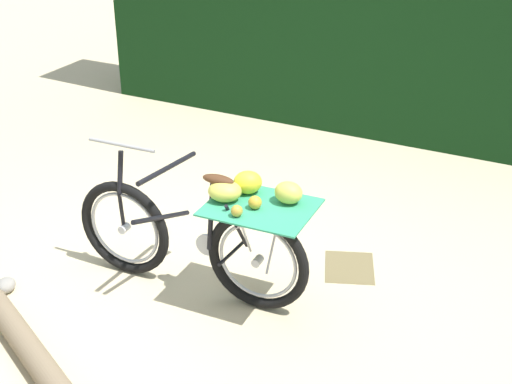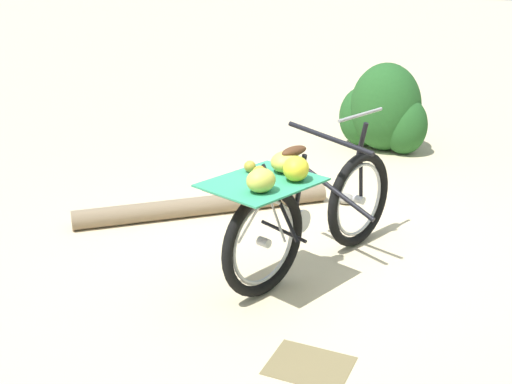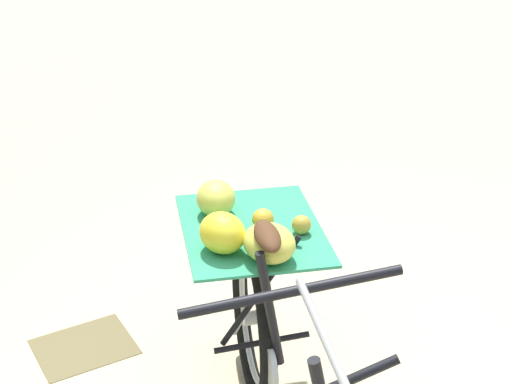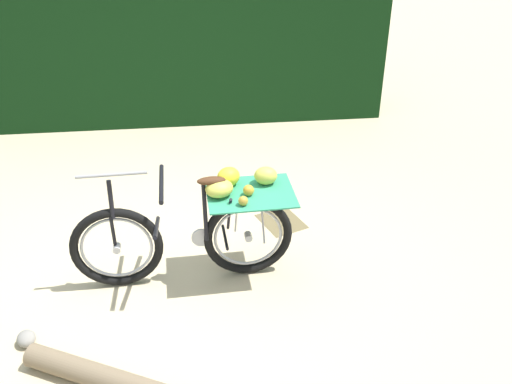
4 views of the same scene
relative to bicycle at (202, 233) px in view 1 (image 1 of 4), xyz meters
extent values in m
plane|color=beige|center=(0.31, 0.10, -0.48)|extent=(60.00, 60.00, 0.00)
torus|color=black|center=(0.20, 0.60, -0.11)|extent=(0.31, 0.71, 0.73)
torus|color=#B7B7BC|center=(0.20, 0.60, -0.11)|extent=(0.21, 0.54, 0.57)
cylinder|color=#B7B7BC|center=(0.20, 0.60, -0.11)|extent=(0.10, 0.08, 0.06)
torus|color=black|center=(-0.15, -0.40, -0.11)|extent=(0.31, 0.71, 0.73)
torus|color=#B7B7BC|center=(-0.15, -0.40, -0.11)|extent=(0.21, 0.54, 0.57)
cylinder|color=#B7B7BC|center=(-0.15, -0.40, -0.11)|extent=(0.10, 0.08, 0.06)
cylinder|color=black|center=(0.09, 0.29, 0.05)|extent=(0.67, 0.26, 0.30)
cylinder|color=black|center=(0.07, 0.22, 0.44)|extent=(0.69, 0.27, 0.11)
cylinder|color=black|center=(-0.03, -0.07, 0.16)|extent=(0.12, 0.07, 0.49)
cylinder|color=black|center=(-0.08, -0.22, -0.10)|extent=(0.37, 0.15, 0.05)
cylinder|color=black|center=(-0.10, -0.25, 0.12)|extent=(0.31, 0.13, 0.47)
cylinder|color=black|center=(0.20, 0.61, 0.04)|extent=(0.05, 0.04, 0.30)
cylinder|color=black|center=(0.20, 0.59, 0.34)|extent=(0.10, 0.07, 0.30)
cylinder|color=gray|center=(0.19, 0.56, 0.54)|extent=(0.19, 0.50, 0.02)
ellipsoid|color=#4C2D19|center=(-0.05, -0.13, 0.43)|extent=(0.16, 0.24, 0.06)
cylinder|color=#B7B7BC|center=(-0.02, -0.04, -0.08)|extent=(0.07, 0.16, 0.16)
cylinder|color=#B7B7BC|center=(-0.11, -0.31, 0.08)|extent=(0.20, 0.08, 0.39)
cylinder|color=#B7B7BC|center=(-0.18, -0.50, 0.08)|extent=(0.24, 0.09, 0.39)
cube|color=brown|center=(-0.15, -0.41, 0.28)|extent=(0.61, 0.71, 0.02)
cube|color=#33936B|center=(-0.15, -0.41, 0.30)|extent=(0.73, 0.82, 0.01)
ellipsoid|color=yellow|center=(0.03, -0.31, 0.38)|extent=(0.19, 0.21, 0.15)
ellipsoid|color=#CCC64C|center=(-0.09, -0.18, 0.37)|extent=(0.20, 0.23, 0.13)
ellipsoid|color=#CCC64C|center=(-0.08, -0.59, 0.38)|extent=(0.22, 0.23, 0.14)
sphere|color=#B29333|center=(-0.30, -0.28, 0.34)|extent=(0.08, 0.08, 0.08)
sphere|color=gold|center=(-0.18, -0.38, 0.35)|extent=(0.09, 0.09, 0.09)
ellipsoid|color=gray|center=(-0.14, 1.39, -0.43)|extent=(0.16, 0.13, 0.10)
cube|color=olive|center=(0.40, -1.03, -0.47)|extent=(0.44, 0.36, 0.01)
camera|label=1|loc=(-4.19, -0.77, 2.47)|focal=50.77mm
camera|label=2|loc=(1.36, -3.87, 1.62)|focal=45.75mm
camera|label=3|loc=(1.18, 1.93, 1.79)|focal=54.90mm
camera|label=4|loc=(-3.50, 1.30, 2.50)|focal=39.24mm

